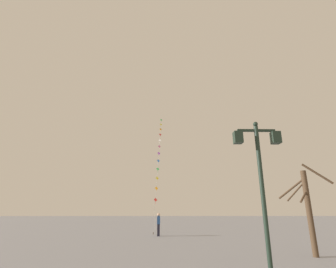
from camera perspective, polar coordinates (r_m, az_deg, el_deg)
name	(u,v)px	position (r m, az deg, el deg)	size (l,w,h in m)	color
ground_plane	(171,236)	(21.44, 0.78, -21.91)	(160.00, 160.00, 0.00)	gray
twin_lantern_lamp_post	(260,164)	(8.81, 19.88, -6.45)	(1.55, 0.28, 4.79)	#1E2D23
kite_train	(159,155)	(32.00, -2.10, -4.80)	(0.73, 16.17, 16.26)	brown
kite_flyer	(159,224)	(21.27, -2.14, -19.50)	(0.25, 0.61, 1.71)	#1E1E2D
bare_tree	(308,208)	(13.39, 28.98, -14.27)	(2.20, 1.37, 4.02)	#4C3826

